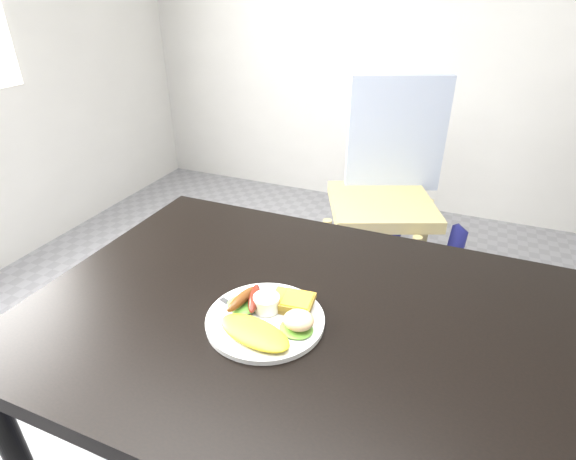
{
  "coord_description": "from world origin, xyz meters",
  "views": [
    {
      "loc": [
        0.23,
        -0.69,
        1.35
      ],
      "look_at": [
        -0.08,
        0.06,
        0.9
      ],
      "focal_mm": 28.0,
      "sensor_mm": 36.0,
      "label": 1
    }
  ],
  "objects": [
    {
      "name": "potato_salad",
      "position": [
        -0.01,
        -0.07,
        0.79
      ],
      "size": [
        0.06,
        0.06,
        0.03
      ],
      "primitive_type": "ellipsoid",
      "rotation": [
        0.0,
        0.0,
        0.01
      ],
      "color": "beige",
      "rests_on": "lettuce_right"
    },
    {
      "name": "plate",
      "position": [
        -0.08,
        -0.06,
        0.76
      ],
      "size": [
        0.24,
        0.24,
        0.01
      ],
      "primitive_type": "cylinder",
      "color": "white",
      "rests_on": "dining_table"
    },
    {
      "name": "toast_a",
      "position": [
        -0.06,
        -0.0,
        0.77
      ],
      "size": [
        0.08,
        0.08,
        0.01
      ],
      "primitive_type": "cube",
      "rotation": [
        0.0,
        0.0,
        0.05
      ],
      "color": "olive",
      "rests_on": "plate"
    },
    {
      "name": "sausage_a",
      "position": [
        -0.14,
        -0.05,
        0.78
      ],
      "size": [
        0.04,
        0.1,
        0.02
      ],
      "primitive_type": "ellipsoid",
      "rotation": [
        0.0,
        0.0,
        -0.16
      ],
      "color": "brown",
      "rests_on": "lettuce_left"
    },
    {
      "name": "lettuce_left",
      "position": [
        -0.14,
        -0.04,
        0.77
      ],
      "size": [
        0.07,
        0.07,
        0.01
      ],
      "primitive_type": "ellipsoid",
      "rotation": [
        0.0,
        0.0,
        0.02
      ],
      "color": "#549035",
      "rests_on": "plate"
    },
    {
      "name": "sausage_b",
      "position": [
        -0.12,
        -0.03,
        0.78
      ],
      "size": [
        0.05,
        0.1,
        0.02
      ],
      "primitive_type": "ellipsoid",
      "rotation": [
        0.0,
        0.0,
        0.33
      ],
      "color": "maroon",
      "rests_on": "lettuce_left"
    },
    {
      "name": "person",
      "position": [
        0.06,
        0.61,
        0.85
      ],
      "size": [
        0.63,
        0.43,
        1.71
      ],
      "primitive_type": "imported",
      "rotation": [
        0.0,
        0.0,
        3.1
      ],
      "color": "navy",
      "rests_on": "ground"
    },
    {
      "name": "toast_b",
      "position": [
        -0.03,
        -0.01,
        0.78
      ],
      "size": [
        0.07,
        0.07,
        0.01
      ],
      "primitive_type": "cube",
      "rotation": [
        0.0,
        0.0,
        0.1
      ],
      "color": "olive",
      "rests_on": "toast_a"
    },
    {
      "name": "lettuce_right",
      "position": [
        -0.01,
        -0.07,
        0.77
      ],
      "size": [
        0.08,
        0.07,
        0.01
      ],
      "primitive_type": "ellipsoid",
      "rotation": [
        0.0,
        0.0,
        -0.15
      ],
      "color": "#5EA132",
      "rests_on": "plate"
    },
    {
      "name": "dining_chair",
      "position": [
        -0.09,
        1.21,
        0.45
      ],
      "size": [
        0.6,
        0.6,
        0.05
      ],
      "primitive_type": "cube",
      "rotation": [
        0.0,
        0.0,
        0.4
      ],
      "color": "tan",
      "rests_on": "ground"
    },
    {
      "name": "fork",
      "position": [
        -0.12,
        -0.07,
        0.76
      ],
      "size": [
        0.15,
        0.07,
        0.0
      ],
      "primitive_type": "cube",
      "rotation": [
        0.0,
        0.0,
        -0.36
      ],
      "color": "#ADAFB7",
      "rests_on": "plate"
    },
    {
      "name": "ramekin",
      "position": [
        -0.09,
        -0.04,
        0.78
      ],
      "size": [
        0.07,
        0.07,
        0.03
      ],
      "primitive_type": "cylinder",
      "rotation": [
        0.0,
        0.0,
        0.4
      ],
      "color": "white",
      "rests_on": "plate"
    },
    {
      "name": "omelette",
      "position": [
        -0.08,
        -0.12,
        0.77
      ],
      "size": [
        0.17,
        0.11,
        0.02
      ],
      "primitive_type": "ellipsoid",
      "rotation": [
        0.0,
        0.0,
        -0.23
      ],
      "color": "gold",
      "rests_on": "plate"
    },
    {
      "name": "dining_table",
      "position": [
        0.0,
        0.0,
        0.73
      ],
      "size": [
        1.2,
        0.8,
        0.04
      ],
      "primitive_type": "cube",
      "color": "black",
      "rests_on": "ground"
    }
  ]
}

